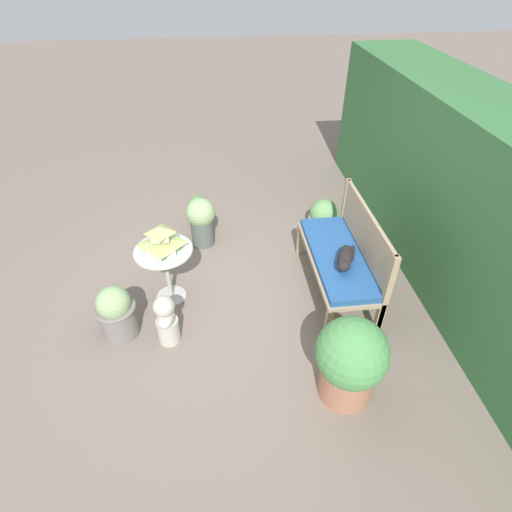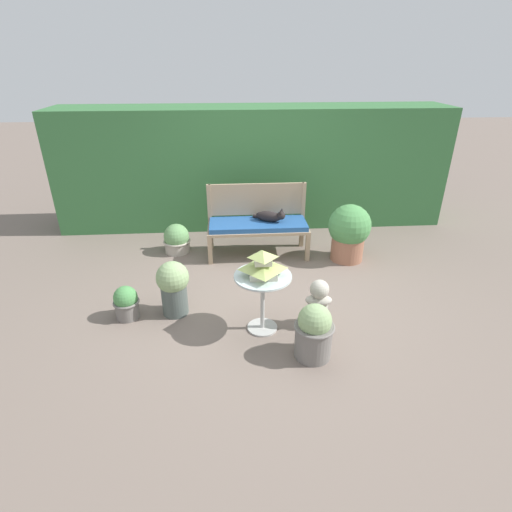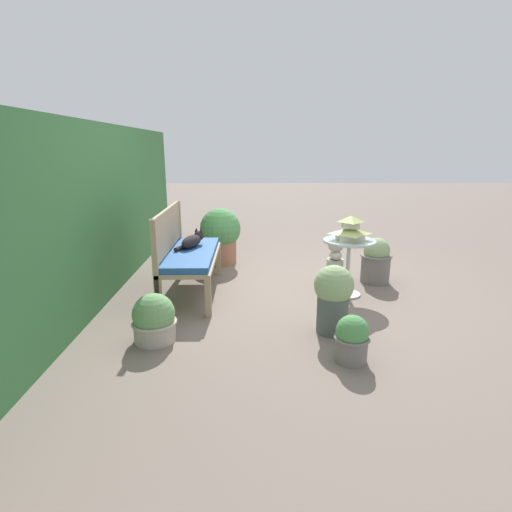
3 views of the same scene
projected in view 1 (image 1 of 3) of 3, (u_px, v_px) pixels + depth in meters
ground at (234, 299)px, 4.41m from camera, size 30.00×30.00×0.00m
foliage_hedge_back at (479, 210)px, 4.03m from camera, size 6.40×0.97×1.94m
garden_bench at (337, 259)px, 4.25m from camera, size 1.45×0.56×0.52m
bench_backrest at (365, 237)px, 4.10m from camera, size 1.45×0.06×1.01m
cat at (345, 258)px, 4.01m from camera, size 0.45×0.32×0.21m
patio_table at (165, 261)px, 4.11m from camera, size 0.60×0.60×0.66m
pagoda_birdhouse at (161, 240)px, 3.95m from camera, size 0.37×0.37×0.28m
garden_bust at (167, 320)px, 3.79m from camera, size 0.30×0.22×0.56m
potted_plant_bench_left at (116, 312)px, 3.86m from camera, size 0.39×0.39×0.58m
potted_plant_table_far at (323, 216)px, 5.35m from camera, size 0.40×0.40×0.44m
potted_plant_path_edge at (199, 209)px, 5.50m from camera, size 0.29×0.29×0.39m
potted_plant_hedge_corner at (201, 220)px, 4.99m from camera, size 0.36×0.36×0.65m
potted_plant_bench_right at (350, 360)px, 3.25m from camera, size 0.60×0.60×0.82m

